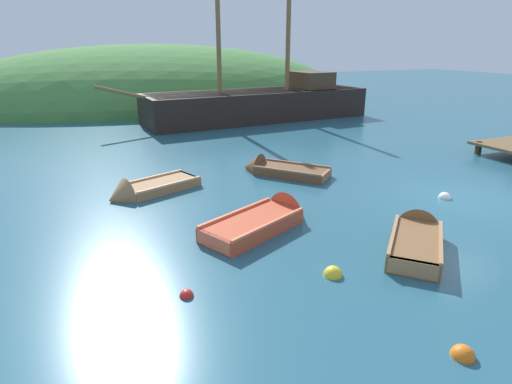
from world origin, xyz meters
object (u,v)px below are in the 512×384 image
(rowboat_outer_left, at_px, (416,240))
(buoy_white, at_px, (444,198))
(buoy_red, at_px, (187,296))
(buoy_orange, at_px, (462,356))
(sailing_ship, at_px, (260,109))
(rowboat_near_dock, at_px, (146,191))
(buoy_yellow, at_px, (333,275))
(rowboat_far, at_px, (267,221))
(rowboat_center, at_px, (277,171))

(rowboat_outer_left, relative_size, buoy_white, 7.57)
(rowboat_outer_left, distance_m, buoy_white, 4.01)
(buoy_red, relative_size, buoy_orange, 0.75)
(sailing_ship, height_order, buoy_orange, sailing_ship)
(rowboat_outer_left, distance_m, buoy_orange, 3.98)
(buoy_white, height_order, buoy_orange, buoy_white)
(sailing_ship, relative_size, buoy_red, 62.09)
(buoy_orange, bearing_deg, rowboat_near_dock, 108.65)
(rowboat_near_dock, bearing_deg, buoy_red, 66.96)
(rowboat_near_dock, bearing_deg, buoy_orange, 88.09)
(sailing_ship, relative_size, buoy_yellow, 42.65)
(rowboat_near_dock, bearing_deg, rowboat_far, 102.96)
(sailing_ship, relative_size, buoy_white, 45.16)
(rowboat_far, relative_size, rowboat_near_dock, 1.10)
(buoy_red, bearing_deg, rowboat_near_dock, 87.52)
(sailing_ship, relative_size, rowboat_outer_left, 5.96)
(sailing_ship, height_order, rowboat_far, sailing_ship)
(rowboat_outer_left, bearing_deg, buoy_yellow, 144.54)
(rowboat_near_dock, xyz_separation_m, buoy_red, (-0.28, -6.47, -0.09))
(sailing_ship, xyz_separation_m, buoy_white, (-0.70, -16.33, -0.69))
(rowboat_far, bearing_deg, rowboat_center, 35.84)
(rowboat_near_dock, xyz_separation_m, rowboat_center, (5.06, 0.29, 0.02))
(buoy_yellow, bearing_deg, buoy_orange, -80.11)
(rowboat_outer_left, bearing_deg, rowboat_center, 49.96)
(buoy_orange, bearing_deg, buoy_yellow, 99.89)
(buoy_yellow, distance_m, buoy_red, 3.14)
(rowboat_outer_left, relative_size, buoy_yellow, 7.15)
(rowboat_near_dock, bearing_deg, rowboat_center, 162.74)
(sailing_ship, height_order, rowboat_outer_left, sailing_ship)
(sailing_ship, bearing_deg, rowboat_near_dock, 47.59)
(sailing_ship, relative_size, rowboat_far, 4.76)
(sailing_ship, xyz_separation_m, rowboat_outer_left, (-4.04, -18.54, -0.55))
(buoy_red, bearing_deg, buoy_orange, -43.36)
(sailing_ship, height_order, rowboat_near_dock, sailing_ship)
(sailing_ship, distance_m, rowboat_center, 12.54)
(rowboat_outer_left, relative_size, buoy_orange, 7.78)
(rowboat_outer_left, relative_size, buoy_red, 10.42)
(sailing_ship, distance_m, buoy_orange, 22.74)
(rowboat_center, distance_m, buoy_white, 5.99)
(rowboat_center, bearing_deg, rowboat_outer_left, 144.02)
(buoy_white, relative_size, buoy_red, 1.38)
(sailing_ship, relative_size, rowboat_center, 5.20)
(rowboat_far, xyz_separation_m, buoy_white, (6.22, -0.37, -0.13))
(buoy_red, xyz_separation_m, buoy_orange, (3.61, -3.41, 0.00))
(buoy_red, bearing_deg, sailing_ship, 61.95)
(rowboat_far, height_order, rowboat_center, rowboat_far)
(rowboat_center, xyz_separation_m, buoy_orange, (-1.72, -10.17, -0.10))
(rowboat_center, relative_size, buoy_white, 8.68)
(rowboat_near_dock, xyz_separation_m, rowboat_outer_left, (5.51, -6.56, 0.06))
(sailing_ship, xyz_separation_m, buoy_orange, (-6.22, -21.87, -0.69))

